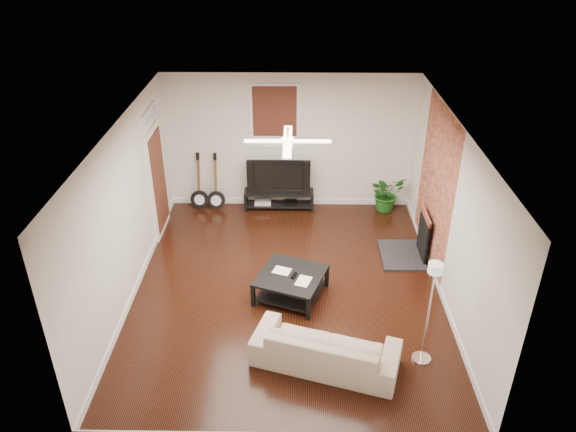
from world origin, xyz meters
name	(u,v)px	position (x,y,z in m)	size (l,w,h in m)	color
room	(288,215)	(0.00, 0.00, 1.40)	(5.01, 6.01, 2.81)	black
brick_accent	(436,187)	(2.49, 1.00, 1.40)	(0.02, 2.20, 2.80)	brown
fireplace	(412,234)	(2.20, 1.00, 0.46)	(0.80, 1.10, 0.92)	black
window_back	(275,116)	(-0.30, 2.97, 1.95)	(1.00, 0.06, 1.30)	#3F1811
door_left	(157,171)	(-2.46, 1.90, 1.25)	(0.08, 1.00, 2.50)	white
tv_stand	(279,200)	(-0.23, 2.78, 0.20)	(1.43, 0.38, 0.40)	black
tv	(279,175)	(-0.23, 2.80, 0.77)	(1.28, 0.17, 0.74)	black
coffee_table	(291,285)	(0.06, -0.19, 0.21)	(0.98, 0.98, 0.41)	black
sofa	(326,347)	(0.55, -1.72, 0.29)	(1.98, 0.78, 0.58)	#B9A98B
floor_lamp	(428,314)	(1.90, -1.62, 0.81)	(0.27, 0.27, 1.62)	silver
potted_plant	(386,193)	(2.00, 2.76, 0.38)	(0.69, 0.60, 0.77)	#1B5618
guitar_left	(198,182)	(-1.88, 2.75, 0.60)	(0.37, 0.26, 1.21)	black
guitar_right	(215,183)	(-1.53, 2.72, 0.60)	(0.37, 0.26, 1.21)	black
ceiling_fan	(288,141)	(0.00, 0.00, 2.60)	(1.24, 1.24, 0.32)	white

